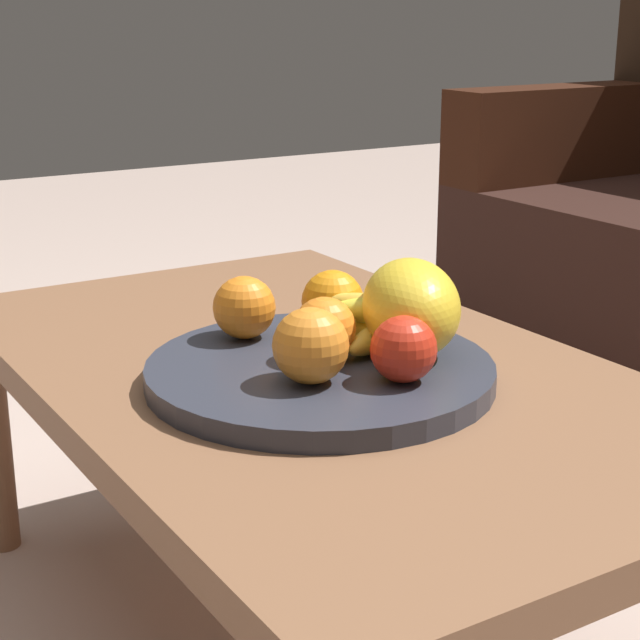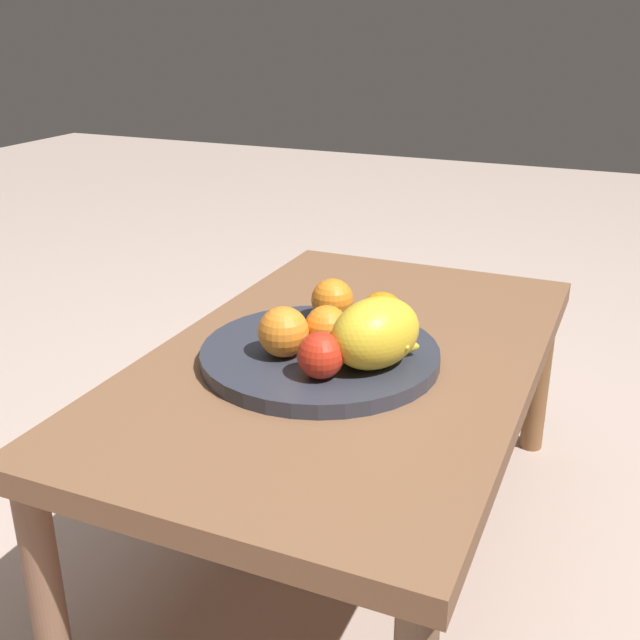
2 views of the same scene
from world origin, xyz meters
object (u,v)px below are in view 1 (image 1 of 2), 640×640
Objects in this scene: banana_bunch at (382,324)px; fruit_bowl at (320,373)px; coffee_table at (314,398)px; orange_front at (324,329)px; melon_large_front at (411,307)px; orange_back at (311,346)px; orange_right at (333,301)px; orange_left at (244,307)px; apple_front at (404,349)px.

fruit_bowl is at bearing -84.05° from banana_bunch.
coffee_table is 0.12m from orange_front.
orange_front is 0.44× the size of banana_bunch.
orange_front is (-0.01, 0.01, 0.05)m from fruit_bowl.
orange_back is (0.02, -0.15, -0.01)m from melon_large_front.
fruit_bowl is 0.13m from orange_right.
coffee_table is 12.62× the size of orange_back.
fruit_bowl is 2.40× the size of banana_bunch.
orange_front reaches higher than fruit_bowl.
melon_large_front is at bearing 41.62° from orange_left.
fruit_bowl is 5.14× the size of orange_right.
fruit_bowl is at bearing -156.20° from apple_front.
orange_left is at bearing -161.83° from orange_front.
fruit_bowl is 0.12m from apple_front.
melon_large_front reaches higher than orange_front.
fruit_bowl reaches higher than coffee_table.
orange_front is 0.08m from orange_back.
coffee_table is 13.66× the size of orange_left.
fruit_bowl is 5.47× the size of apple_front.
melon_large_front reaches higher than orange_back.
orange_front is at bearing -18.93° from coffee_table.
fruit_bowl is at bearing -25.03° from coffee_table.
melon_large_front reaches higher than fruit_bowl.
orange_left is at bearing 175.88° from orange_back.
fruit_bowl is at bearing 139.46° from orange_back.
apple_front is at bearing -41.14° from melon_large_front.
orange_right is at bearing 124.86° from coffee_table.
orange_left is at bearing -138.38° from melon_large_front.
melon_large_front is 0.10m from orange_front.
orange_front is 0.08m from banana_bunch.
melon_large_front reaches higher than orange_right.
fruit_bowl is 2.51× the size of melon_large_front.
coffee_table is 14.27× the size of orange_front.
melon_large_front reaches higher than orange_left.
orange_left is at bearing -107.79° from orange_right.
orange_front is at bearing -161.82° from apple_front.
orange_left is 0.92× the size of orange_back.
melon_large_front reaches higher than banana_bunch.
orange_back is 0.50× the size of banana_bunch.
banana_bunch is (-0.06, 0.13, -0.01)m from orange_back.
fruit_bowl is 5.20× the size of orange_left.
orange_right is (0.03, 0.10, 0.00)m from orange_left.
orange_front reaches higher than coffee_table.
orange_back is (0.11, -0.07, 0.11)m from coffee_table.
melon_large_front is 2.05× the size of orange_right.
orange_right is 1.06× the size of apple_front.
orange_right reaches higher than orange_front.
banana_bunch is at bearing 53.38° from coffee_table.
fruit_bowl is 5.43× the size of orange_front.
orange_left is 0.11m from orange_right.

